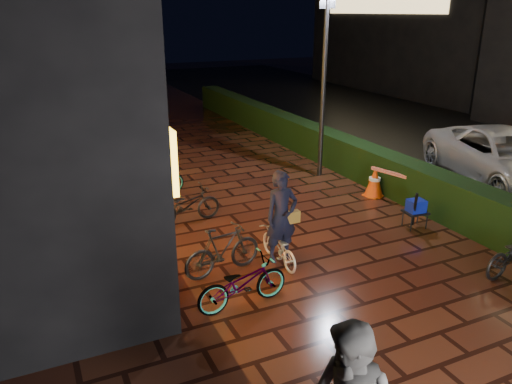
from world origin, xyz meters
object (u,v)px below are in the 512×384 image
cyclist (280,231)px  cart_assembly (416,208)px  van (506,158)px  traffic_barrier (399,189)px

cyclist → cart_assembly: cyclist is taller
van → cart_assembly: van is taller
van → traffic_barrier: 3.61m
cyclist → traffic_barrier: bearing=20.8°
van → traffic_barrier: bearing=-164.7°
van → cyclist: (-7.70, -1.50, -0.06)m
traffic_barrier → cart_assembly: (-0.64, -1.32, 0.09)m
traffic_barrier → cart_assembly: bearing=-115.9°
cart_assembly → cyclist: bearing=-176.0°
van → traffic_barrier: size_ratio=2.81×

